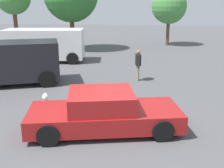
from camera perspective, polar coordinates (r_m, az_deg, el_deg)
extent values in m
plane|color=#515154|center=(8.86, -2.51, -9.24)|extent=(80.00, 80.00, 0.00)
cube|color=maroon|center=(8.66, -1.53, -6.72)|extent=(4.89, 2.73, 0.54)
cube|color=maroon|center=(8.45, -2.23, -3.32)|extent=(2.24, 2.04, 0.55)
cube|color=slate|center=(8.54, 3.94, -3.13)|extent=(0.37, 1.53, 0.46)
cube|color=slate|center=(8.46, -8.47, -3.48)|extent=(0.37, 1.53, 0.46)
cylinder|color=black|center=(9.71, 7.68, -4.94)|extent=(0.67, 0.35, 0.64)
cylinder|color=black|center=(8.18, 10.33, -9.33)|extent=(0.67, 0.35, 0.64)
cylinder|color=black|center=(9.55, -11.56, -5.51)|extent=(0.67, 0.35, 0.64)
cylinder|color=black|center=(7.99, -12.87, -10.15)|extent=(0.67, 0.35, 0.64)
ellipsoid|color=white|center=(11.17, -13.48, -2.58)|extent=(0.36, 0.49, 0.24)
sphere|color=white|center=(10.90, -13.56, -2.72)|extent=(0.19, 0.19, 0.19)
sphere|color=white|center=(10.84, -13.57, -2.86)|extent=(0.09, 0.09, 0.09)
cylinder|color=white|center=(11.10, -13.11, -3.73)|extent=(0.06, 0.06, 0.18)
cylinder|color=white|center=(11.11, -13.78, -3.76)|extent=(0.06, 0.06, 0.18)
cylinder|color=white|center=(11.36, -13.06, -3.25)|extent=(0.06, 0.06, 0.18)
cylinder|color=white|center=(11.37, -13.72, -3.28)|extent=(0.06, 0.06, 0.18)
sphere|color=white|center=(11.40, -13.45, -2.00)|extent=(0.11, 0.11, 0.11)
cube|color=white|center=(19.04, -13.58, 7.98)|extent=(5.25, 2.59, 1.90)
cube|color=slate|center=(18.59, -6.10, 9.44)|extent=(0.26, 1.69, 0.76)
cylinder|color=black|center=(19.76, -7.36, 6.28)|extent=(0.78, 0.34, 0.76)
cylinder|color=black|center=(17.91, -8.06, 5.20)|extent=(0.78, 0.34, 0.76)
cylinder|color=black|center=(20.57, -18.10, 6.01)|extent=(0.78, 0.34, 0.76)
cylinder|color=black|center=(18.81, -19.78, 4.93)|extent=(0.78, 0.34, 0.76)
cube|color=black|center=(14.17, -20.93, 4.39)|extent=(5.30, 3.51, 1.79)
cube|color=slate|center=(13.97, -11.17, 6.66)|extent=(0.61, 1.58, 0.72)
cylinder|color=black|center=(15.10, -13.21, 2.88)|extent=(0.84, 0.51, 0.80)
cylinder|color=black|center=(13.29, -13.14, 1.05)|extent=(0.84, 0.51, 0.80)
cylinder|color=gray|center=(14.04, 5.34, 2.21)|extent=(0.13, 0.13, 0.79)
cylinder|color=gray|center=(14.20, 5.23, 2.38)|extent=(0.13, 0.13, 0.79)
cube|color=#262626|center=(13.97, 5.36, 4.96)|extent=(0.31, 0.44, 0.56)
cylinder|color=#262626|center=(13.75, 5.52, 4.56)|extent=(0.09, 0.09, 0.65)
cylinder|color=#262626|center=(14.21, 5.19, 4.96)|extent=(0.09, 0.09, 0.65)
sphere|color=#936B4C|center=(13.90, 5.40, 6.51)|extent=(0.21, 0.21, 0.21)
cylinder|color=brown|center=(23.28, -8.09, 10.28)|extent=(0.36, 0.36, 2.76)
cylinder|color=brown|center=(24.67, -18.96, 10.36)|extent=(0.33, 0.33, 3.15)
cylinder|color=brown|center=(26.14, 11.31, 10.27)|extent=(0.29, 0.29, 2.29)
sphere|color=#478C42|center=(26.00, 11.61, 15.30)|extent=(3.07, 3.07, 3.07)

